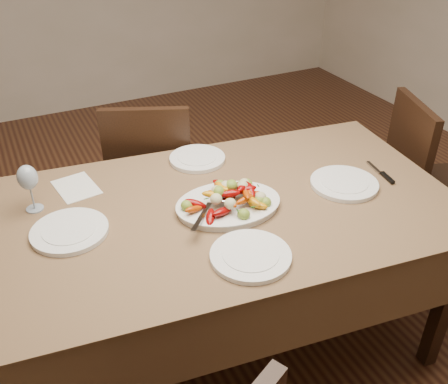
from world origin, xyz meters
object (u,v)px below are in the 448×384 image
dining_table (224,278)px  plate_far (197,159)px  chair_far (154,177)px  plate_left (70,231)px  serving_platter (228,206)px  plate_near (251,256)px  plate_right (344,184)px  wine_glass (30,187)px  chair_right (435,187)px

dining_table → plate_far: bearing=82.2°
chair_far → plate_left: 0.94m
serving_platter → plate_left: size_ratio=1.44×
chair_far → plate_near: size_ratio=3.43×
plate_left → plate_right: 1.11m
dining_table → chair_far: size_ratio=1.94×
plate_right → plate_near: size_ratio=1.01×
plate_right → wine_glass: bearing=161.9°
dining_table → chair_far: chair_far is taller
dining_table → plate_left: plate_left is taller
chair_far → chair_right: bearing=172.9°
plate_near → wine_glass: wine_glass is taller
chair_far → plate_near: 1.16m
dining_table → plate_far: size_ratio=7.31×
dining_table → plate_left: bearing=171.8°
serving_platter → plate_near: (-0.07, -0.30, -0.00)m
dining_table → plate_right: (0.51, -0.09, 0.39)m
dining_table → plate_near: (-0.06, -0.33, 0.39)m
dining_table → serving_platter: (0.01, -0.03, 0.39)m
plate_near → wine_glass: size_ratio=1.35×
plate_left → plate_far: 0.70m
chair_far → plate_near: chair_far is taller
plate_far → plate_near: (-0.11, -0.70, 0.00)m
chair_right → serving_platter: 1.28m
serving_platter → plate_right: (0.51, -0.06, -0.00)m
plate_right → serving_platter: bearing=173.1°
dining_table → wine_glass: 0.88m
chair_far → plate_left: chair_far is taller
chair_far → serving_platter: 0.87m
plate_near → chair_far: bearing=88.7°
chair_far → plate_far: chair_far is taller
dining_table → chair_far: bearing=92.5°
plate_left → chair_far: bearing=52.5°
plate_near → wine_glass: bearing=134.3°
dining_table → plate_right: size_ratio=6.58×
plate_far → plate_near: size_ratio=0.91×
dining_table → serving_platter: bearing=-78.9°
serving_platter → dining_table: bearing=101.1°
chair_far → wine_glass: wine_glass is taller
chair_right → plate_near: bearing=125.8°
plate_far → chair_far: bearing=101.8°
chair_right → plate_near: chair_right is taller
plate_left → plate_far: size_ratio=1.10×
serving_platter → plate_right: 0.51m
plate_near → wine_glass: (-0.61, 0.62, 0.09)m
chair_far → serving_platter: chair_far is taller
chair_right → plate_right: (-0.74, -0.13, 0.29)m
plate_right → plate_far: size_ratio=1.11×
chair_far → plate_left: bearing=75.6°
plate_left → plate_near: 0.66m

